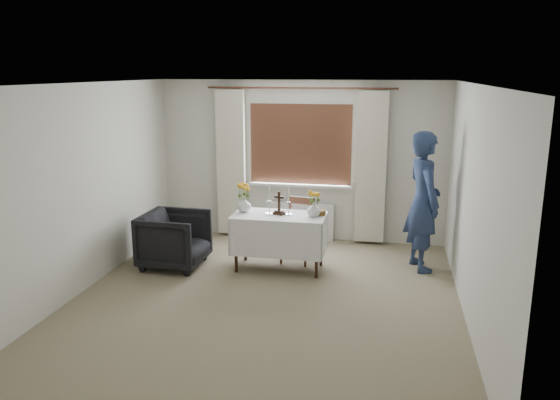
{
  "coord_description": "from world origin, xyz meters",
  "views": [
    {
      "loc": [
        1.35,
        -5.84,
        2.65
      ],
      "look_at": [
        0.0,
        0.85,
        1.01
      ],
      "focal_mm": 35.0,
      "sensor_mm": 36.0,
      "label": 1
    }
  ],
  "objects_px": {
    "altar_table": "(279,242)",
    "armchair": "(175,239)",
    "wooden_cross": "(279,203)",
    "person": "(423,201)",
    "flower_vase_left": "(244,204)",
    "wooden_chair": "(298,230)",
    "flower_vase_right": "(314,209)"
  },
  "relations": [
    {
      "from": "altar_table",
      "to": "armchair",
      "type": "bearing_deg",
      "value": -172.89
    },
    {
      "from": "armchair",
      "to": "wooden_cross",
      "type": "height_order",
      "value": "wooden_cross"
    },
    {
      "from": "person",
      "to": "wooden_cross",
      "type": "bearing_deg",
      "value": 81.94
    },
    {
      "from": "wooden_cross",
      "to": "flower_vase_left",
      "type": "xyz_separation_m",
      "value": [
        -0.49,
        0.04,
        -0.06
      ]
    },
    {
      "from": "altar_table",
      "to": "armchair",
      "type": "relative_size",
      "value": 1.48
    },
    {
      "from": "wooden_chair",
      "to": "flower_vase_right",
      "type": "distance_m",
      "value": 0.59
    },
    {
      "from": "wooden_cross",
      "to": "wooden_chair",
      "type": "bearing_deg",
      "value": 79.75
    },
    {
      "from": "wooden_cross",
      "to": "flower_vase_right",
      "type": "xyz_separation_m",
      "value": [
        0.47,
        -0.01,
        -0.06
      ]
    },
    {
      "from": "person",
      "to": "flower_vase_left",
      "type": "height_order",
      "value": "person"
    },
    {
      "from": "wooden_cross",
      "to": "person",
      "type": "bearing_deg",
      "value": 32.41
    },
    {
      "from": "wooden_cross",
      "to": "flower_vase_right",
      "type": "distance_m",
      "value": 0.47
    },
    {
      "from": "flower_vase_right",
      "to": "flower_vase_left",
      "type": "bearing_deg",
      "value": 176.92
    },
    {
      "from": "person",
      "to": "flower_vase_left",
      "type": "xyz_separation_m",
      "value": [
        -2.37,
        -0.34,
        -0.08
      ]
    },
    {
      "from": "wooden_cross",
      "to": "flower_vase_right",
      "type": "bearing_deg",
      "value": 19.68
    },
    {
      "from": "person",
      "to": "wooden_cross",
      "type": "xyz_separation_m",
      "value": [
        -1.88,
        -0.38,
        -0.02
      ]
    },
    {
      "from": "altar_table",
      "to": "wooden_cross",
      "type": "height_order",
      "value": "wooden_cross"
    },
    {
      "from": "wooden_cross",
      "to": "flower_vase_right",
      "type": "height_order",
      "value": "wooden_cross"
    },
    {
      "from": "person",
      "to": "wooden_cross",
      "type": "distance_m",
      "value": 1.92
    },
    {
      "from": "wooden_chair",
      "to": "flower_vase_right",
      "type": "relative_size",
      "value": 4.76
    },
    {
      "from": "wooden_chair",
      "to": "armchair",
      "type": "relative_size",
      "value": 1.08
    },
    {
      "from": "person",
      "to": "flower_vase_right",
      "type": "distance_m",
      "value": 1.47
    },
    {
      "from": "wooden_chair",
      "to": "person",
      "type": "distance_m",
      "value": 1.75
    },
    {
      "from": "wooden_chair",
      "to": "flower_vase_left",
      "type": "height_order",
      "value": "flower_vase_left"
    },
    {
      "from": "wooden_chair",
      "to": "flower_vase_left",
      "type": "distance_m",
      "value": 0.85
    },
    {
      "from": "armchair",
      "to": "flower_vase_right",
      "type": "xyz_separation_m",
      "value": [
        1.89,
        0.19,
        0.47
      ]
    },
    {
      "from": "wooden_chair",
      "to": "flower_vase_left",
      "type": "relative_size",
      "value": 4.46
    },
    {
      "from": "wooden_chair",
      "to": "flower_vase_right",
      "type": "height_order",
      "value": "flower_vase_right"
    },
    {
      "from": "altar_table",
      "to": "flower_vase_right",
      "type": "xyz_separation_m",
      "value": [
        0.46,
        0.01,
        0.48
      ]
    },
    {
      "from": "wooden_chair",
      "to": "person",
      "type": "xyz_separation_m",
      "value": [
        1.68,
        0.05,
        0.49
      ]
    },
    {
      "from": "wooden_chair",
      "to": "wooden_cross",
      "type": "xyz_separation_m",
      "value": [
        -0.2,
        -0.33,
        0.47
      ]
    },
    {
      "from": "person",
      "to": "altar_table",
      "type": "bearing_deg",
      "value": 82.61
    },
    {
      "from": "flower_vase_left",
      "to": "wooden_chair",
      "type": "bearing_deg",
      "value": 22.53
    }
  ]
}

